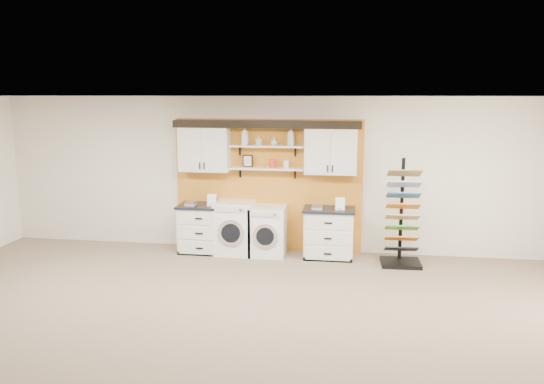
% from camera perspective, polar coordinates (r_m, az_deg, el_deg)
% --- Properties ---
extents(floor, '(10.00, 10.00, 0.00)m').
position_cam_1_polar(floor, '(6.28, -6.34, -16.43)').
color(floor, '#806E56').
rests_on(floor, ground).
extents(ceiling, '(10.00, 10.00, 0.00)m').
position_cam_1_polar(ceiling, '(5.60, -6.93, 10.02)').
color(ceiling, white).
rests_on(ceiling, wall_back).
extents(wall_back, '(10.00, 0.00, 10.00)m').
position_cam_1_polar(wall_back, '(9.63, -0.40, 1.93)').
color(wall_back, silver).
rests_on(wall_back, floor).
extents(accent_panel, '(3.40, 0.07, 2.40)m').
position_cam_1_polar(accent_panel, '(9.63, -0.43, 0.73)').
color(accent_panel, orange).
rests_on(accent_panel, wall_back).
extents(upper_cabinet_left, '(0.90, 0.35, 0.84)m').
position_cam_1_polar(upper_cabinet_left, '(9.61, -7.29, 4.72)').
color(upper_cabinet_left, white).
rests_on(upper_cabinet_left, wall_back).
extents(upper_cabinet_right, '(0.90, 0.35, 0.84)m').
position_cam_1_polar(upper_cabinet_right, '(9.25, 6.35, 4.51)').
color(upper_cabinet_right, white).
rests_on(upper_cabinet_right, wall_back).
extents(shelf_lower, '(1.32, 0.28, 0.03)m').
position_cam_1_polar(shelf_lower, '(9.41, -0.59, 2.54)').
color(shelf_lower, white).
rests_on(shelf_lower, wall_back).
extents(shelf_upper, '(1.32, 0.28, 0.03)m').
position_cam_1_polar(shelf_upper, '(9.37, -0.59, 4.96)').
color(shelf_upper, white).
rests_on(shelf_upper, wall_back).
extents(crown_molding, '(3.30, 0.41, 0.13)m').
position_cam_1_polar(crown_molding, '(9.35, -0.59, 7.39)').
color(crown_molding, black).
rests_on(crown_molding, wall_back).
extents(picture_frame, '(0.18, 0.02, 0.22)m').
position_cam_1_polar(picture_frame, '(9.50, -2.63, 3.36)').
color(picture_frame, black).
rests_on(picture_frame, shelf_lower).
extents(canister_red, '(0.11, 0.11, 0.16)m').
position_cam_1_polar(canister_red, '(9.39, 0.01, 3.10)').
color(canister_red, red).
rests_on(canister_red, shelf_lower).
extents(canister_cream, '(0.10, 0.10, 0.14)m').
position_cam_1_polar(canister_cream, '(9.35, 1.53, 3.01)').
color(canister_cream, silver).
rests_on(canister_cream, shelf_lower).
extents(base_cabinet_left, '(0.89, 0.66, 0.87)m').
position_cam_1_polar(base_cabinet_left, '(9.72, -7.33, -3.87)').
color(base_cabinet_left, white).
rests_on(base_cabinet_left, floor).
extents(base_cabinet_right, '(0.90, 0.66, 0.88)m').
position_cam_1_polar(base_cabinet_right, '(9.36, 6.13, -4.38)').
color(base_cabinet_right, white).
rests_on(base_cabinet_right, floor).
extents(washer, '(0.68, 0.71, 0.94)m').
position_cam_1_polar(washer, '(9.57, -3.99, -3.82)').
color(washer, white).
rests_on(washer, floor).
extents(dryer, '(0.62, 0.71, 0.87)m').
position_cam_1_polar(dryer, '(9.46, -0.41, -4.17)').
color(dryer, white).
rests_on(dryer, floor).
extents(sample_rack, '(0.67, 0.56, 1.79)m').
position_cam_1_polar(sample_rack, '(9.14, 13.77, -4.24)').
color(sample_rack, black).
rests_on(sample_rack, floor).
extents(soap_bottle_a, '(0.18, 0.18, 0.34)m').
position_cam_1_polar(soap_bottle_a, '(9.42, -2.95, 6.11)').
color(soap_bottle_a, silver).
rests_on(soap_bottle_a, shelf_upper).
extents(soap_bottle_b, '(0.10, 0.10, 0.16)m').
position_cam_1_polar(soap_bottle_b, '(9.38, -1.44, 5.56)').
color(soap_bottle_b, silver).
rests_on(soap_bottle_b, shelf_upper).
extents(soap_bottle_c, '(0.12, 0.12, 0.15)m').
position_cam_1_polar(soap_bottle_c, '(9.34, 0.21, 5.49)').
color(soap_bottle_c, silver).
rests_on(soap_bottle_c, shelf_upper).
extents(soap_bottle_d, '(0.15, 0.15, 0.33)m').
position_cam_1_polar(soap_bottle_d, '(9.29, 2.04, 6.03)').
color(soap_bottle_d, silver).
rests_on(soap_bottle_d, shelf_upper).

